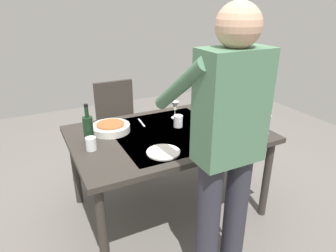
{
  "coord_description": "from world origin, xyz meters",
  "views": [
    {
      "loc": [
        0.97,
        1.93,
        1.69
      ],
      "look_at": [
        0.0,
        0.0,
        0.78
      ],
      "focal_mm": 32.27,
      "sensor_mm": 36.0,
      "label": 1
    }
  ],
  "objects_px": {
    "wine_glass_left": "(175,107)",
    "water_cup_far_left": "(91,144)",
    "wine_glass_right": "(266,121)",
    "water_cup_near_right": "(203,104)",
    "dining_table": "(168,140)",
    "water_cup_far_right": "(194,148)",
    "water_cup_near_left": "(178,121)",
    "chair_near": "(118,120)",
    "person_server": "(226,144)",
    "dinner_plate_near": "(163,152)",
    "wine_bottle": "(88,129)",
    "dinner_plate_far": "(206,131)",
    "serving_bowl_pasta": "(111,128)"
  },
  "relations": [
    {
      "from": "wine_glass_left",
      "to": "water_cup_far_left",
      "type": "relative_size",
      "value": 1.64
    },
    {
      "from": "wine_glass_right",
      "to": "water_cup_near_right",
      "type": "bearing_deg",
      "value": -81.12
    },
    {
      "from": "dining_table",
      "to": "water_cup_far_left",
      "type": "distance_m",
      "value": 0.62
    },
    {
      "from": "water_cup_far_right",
      "to": "dining_table",
      "type": "bearing_deg",
      "value": -90.37
    },
    {
      "from": "water_cup_far_right",
      "to": "water_cup_near_left",
      "type": "bearing_deg",
      "value": -105.06
    },
    {
      "from": "wine_glass_right",
      "to": "water_cup_far_right",
      "type": "relative_size",
      "value": 1.73
    },
    {
      "from": "chair_near",
      "to": "water_cup_near_left",
      "type": "relative_size",
      "value": 9.39
    },
    {
      "from": "dining_table",
      "to": "person_server",
      "type": "bearing_deg",
      "value": 87.75
    },
    {
      "from": "water_cup_near_left",
      "to": "water_cup_far_left",
      "type": "height_order",
      "value": "water_cup_near_left"
    },
    {
      "from": "water_cup_near_right",
      "to": "dinner_plate_near",
      "type": "relative_size",
      "value": 0.38
    },
    {
      "from": "wine_bottle",
      "to": "water_cup_far_left",
      "type": "distance_m",
      "value": 0.13
    },
    {
      "from": "wine_glass_right",
      "to": "dinner_plate_near",
      "type": "relative_size",
      "value": 0.66
    },
    {
      "from": "wine_glass_right",
      "to": "dinner_plate_near",
      "type": "xyz_separation_m",
      "value": [
        0.84,
        -0.06,
        -0.1
      ]
    },
    {
      "from": "person_server",
      "to": "wine_glass_left",
      "type": "xyz_separation_m",
      "value": [
        -0.22,
        -1.0,
        -0.13
      ]
    },
    {
      "from": "water_cup_near_right",
      "to": "water_cup_far_right",
      "type": "xyz_separation_m",
      "value": [
        0.55,
        0.76,
        0.0
      ]
    },
    {
      "from": "person_server",
      "to": "dinner_plate_near",
      "type": "bearing_deg",
      "value": -71.54
    },
    {
      "from": "dinner_plate_far",
      "to": "wine_bottle",
      "type": "bearing_deg",
      "value": -14.08
    },
    {
      "from": "water_cup_far_left",
      "to": "dinner_plate_far",
      "type": "xyz_separation_m",
      "value": [
        -0.88,
        0.1,
        -0.04
      ]
    },
    {
      "from": "water_cup_near_right",
      "to": "dinner_plate_far",
      "type": "height_order",
      "value": "water_cup_near_right"
    },
    {
      "from": "dining_table",
      "to": "water_cup_near_left",
      "type": "bearing_deg",
      "value": -154.85
    },
    {
      "from": "chair_near",
      "to": "water_cup_far_left",
      "type": "distance_m",
      "value": 1.06
    },
    {
      "from": "water_cup_near_left",
      "to": "wine_glass_right",
      "type": "bearing_deg",
      "value": 142.03
    },
    {
      "from": "person_server",
      "to": "water_cup_near_left",
      "type": "distance_m",
      "value": 0.86
    },
    {
      "from": "dinner_plate_near",
      "to": "dining_table",
      "type": "bearing_deg",
      "value": -121.78
    },
    {
      "from": "water_cup_near_left",
      "to": "wine_glass_left",
      "type": "bearing_deg",
      "value": -109.97
    },
    {
      "from": "wine_bottle",
      "to": "water_cup_near_right",
      "type": "distance_m",
      "value": 1.18
    },
    {
      "from": "water_cup_near_left",
      "to": "water_cup_far_left",
      "type": "relative_size",
      "value": 1.05
    },
    {
      "from": "serving_bowl_pasta",
      "to": "dinner_plate_far",
      "type": "height_order",
      "value": "serving_bowl_pasta"
    },
    {
      "from": "dining_table",
      "to": "dinner_plate_far",
      "type": "bearing_deg",
      "value": 152.85
    },
    {
      "from": "water_cup_near_left",
      "to": "person_server",
      "type": "bearing_deg",
      "value": 79.59
    },
    {
      "from": "dinner_plate_near",
      "to": "dinner_plate_far",
      "type": "relative_size",
      "value": 1.0
    },
    {
      "from": "dinner_plate_near",
      "to": "dinner_plate_far",
      "type": "bearing_deg",
      "value": -160.41
    },
    {
      "from": "wine_glass_left",
      "to": "serving_bowl_pasta",
      "type": "distance_m",
      "value": 0.59
    },
    {
      "from": "person_server",
      "to": "wine_bottle",
      "type": "xyz_separation_m",
      "value": [
        0.56,
        -0.84,
        -0.13
      ]
    },
    {
      "from": "wine_bottle",
      "to": "wine_glass_right",
      "type": "bearing_deg",
      "value": 160.58
    },
    {
      "from": "dinner_plate_near",
      "to": "dinner_plate_far",
      "type": "distance_m",
      "value": 0.48
    },
    {
      "from": "dinner_plate_far",
      "to": "serving_bowl_pasta",
      "type": "bearing_deg",
      "value": -27.45
    },
    {
      "from": "chair_near",
      "to": "wine_glass_left",
      "type": "distance_m",
      "value": 0.78
    },
    {
      "from": "wine_glass_left",
      "to": "water_cup_near_left",
      "type": "height_order",
      "value": "wine_glass_left"
    },
    {
      "from": "dining_table",
      "to": "water_cup_far_left",
      "type": "bearing_deg",
      "value": 3.17
    },
    {
      "from": "chair_near",
      "to": "water_cup_far_right",
      "type": "relative_size",
      "value": 10.43
    },
    {
      "from": "serving_bowl_pasta",
      "to": "dinner_plate_near",
      "type": "xyz_separation_m",
      "value": [
        -0.21,
        0.51,
        -0.03
      ]
    },
    {
      "from": "person_server",
      "to": "wine_bottle",
      "type": "bearing_deg",
      "value": -56.15
    },
    {
      "from": "wine_bottle",
      "to": "wine_glass_left",
      "type": "bearing_deg",
      "value": -168.33
    },
    {
      "from": "water_cup_far_right",
      "to": "serving_bowl_pasta",
      "type": "relative_size",
      "value": 0.29
    },
    {
      "from": "chair_near",
      "to": "wine_glass_right",
      "type": "bearing_deg",
      "value": 122.43
    },
    {
      "from": "dining_table",
      "to": "water_cup_near_left",
      "type": "height_order",
      "value": "water_cup_near_left"
    },
    {
      "from": "water_cup_near_right",
      "to": "dinner_plate_near",
      "type": "bearing_deg",
      "value": 41.78
    },
    {
      "from": "dining_table",
      "to": "water_cup_far_right",
      "type": "distance_m",
      "value": 0.42
    },
    {
      "from": "wine_bottle",
      "to": "wine_glass_right",
      "type": "height_order",
      "value": "wine_bottle"
    }
  ]
}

